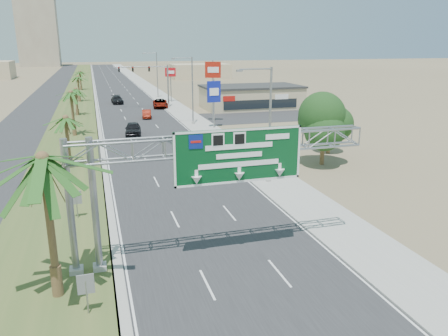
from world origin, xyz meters
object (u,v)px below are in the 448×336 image
signal_mast (157,82)px  car_far (117,100)px  pole_sign_red_near (213,74)px  car_mid_lane (147,114)px  pole_sign_red_far (170,75)px  palm_near (42,159)px  car_left_lane (133,129)px  pole_sign_blue (214,93)px  store_building (251,98)px  sign_gantry (209,155)px  car_right_lane (160,104)px

signal_mast → car_far: bearing=132.2°
pole_sign_red_near → car_mid_lane: bearing=143.1°
car_mid_lane → pole_sign_red_far: (7.50, 19.20, 5.02)m
signal_mast → pole_sign_red_far: signal_mast is taller
palm_near → signal_mast: size_ratio=0.81×
car_left_lane → pole_sign_blue: 12.66m
store_building → signal_mast: bearing=160.5°
car_mid_lane → sign_gantry: bearing=-86.3°
palm_near → signal_mast: (14.37, 63.97, -2.08)m
signal_mast → store_building: bearing=-19.5°
car_right_lane → pole_sign_red_far: 9.88m
car_far → palm_near: bearing=-98.0°
pole_sign_blue → pole_sign_red_far: (-0.79, 30.97, 0.66)m
store_building → car_mid_lane: bearing=-163.9°
pole_sign_red_near → pole_sign_red_far: 26.43m
sign_gantry → pole_sign_red_far: 70.11m
pole_sign_blue → car_mid_lane: bearing=125.2°
pole_sign_blue → pole_sign_red_far: size_ratio=0.96×
pole_sign_red_far → car_far: bearing=176.5°
car_left_lane → pole_sign_red_far: pole_sign_red_far is taller
car_far → pole_sign_red_far: 12.13m
palm_near → car_right_lane: (14.70, 63.46, -6.12)m
car_right_lane → pole_sign_red_far: bearing=72.3°
car_far → signal_mast: bearing=-50.2°
car_far → pole_sign_blue: bearing=-71.7°
signal_mast → car_right_lane: signal_mast is taller
store_building → car_far: store_building is taller
sign_gantry → car_right_lane: bearing=83.9°
car_mid_lane → car_far: (-3.57, 19.87, 0.10)m
sign_gantry → signal_mast: size_ratio=1.63×
car_mid_lane → pole_sign_blue: pole_sign_blue is taller
car_mid_lane → car_right_lane: size_ratio=0.70×
sign_gantry → pole_sign_red_far: bearing=81.7°
car_far → pole_sign_red_far: size_ratio=0.73×
signal_mast → car_far: 11.54m
pole_sign_red_near → sign_gantry: bearing=-105.6°
sign_gantry → car_far: bearing=90.8°
sign_gantry → store_building: (23.06, 56.07, -4.06)m
car_mid_lane → palm_near: bearing=-95.0°
car_left_lane → pole_sign_red_far: size_ratio=0.69×
store_building → pole_sign_red_far: (-13.00, 13.30, 3.69)m
pole_sign_blue → pole_sign_red_far: bearing=91.5°
sign_gantry → pole_sign_red_far: sign_gantry is taller
pole_sign_red_near → pole_sign_blue: 5.39m
sign_gantry → pole_sign_red_near: pole_sign_red_near is taller
pole_sign_red_far → store_building: bearing=-45.7°
car_mid_lane → pole_sign_red_far: bearing=75.2°
car_mid_lane → pole_sign_red_far: pole_sign_red_far is taller
signal_mast → car_left_lane: signal_mast is taller
sign_gantry → car_left_lane: bearing=91.5°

